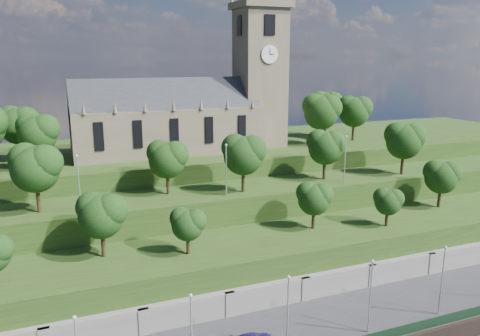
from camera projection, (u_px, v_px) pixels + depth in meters
name	position (u px, v px, depth m)	size (l,w,h in m)	color
retaining_wall	(266.00, 301.00, 57.14)	(160.00, 2.10, 5.00)	slate
embankment_lower	(247.00, 269.00, 62.25)	(160.00, 12.00, 8.00)	#223B13
embankment_upper	(220.00, 228.00, 71.74)	(160.00, 10.00, 12.00)	#223B13
hilltop	(184.00, 185.00, 90.39)	(160.00, 32.00, 15.00)	#223B13
church	(192.00, 109.00, 83.56)	(38.60, 12.35, 27.60)	brown
trees_lower	(264.00, 203.00, 61.76)	(68.70, 8.72, 8.08)	black
trees_upper	(247.00, 151.00, 69.58)	(63.92, 8.67, 9.05)	black
trees_hilltop	(200.00, 116.00, 82.69)	(73.47, 16.09, 10.11)	black
lamp_posts_promenade	(288.00, 309.00, 46.83)	(60.36, 0.36, 8.63)	#B2B2B7
lamp_posts_upper	(226.00, 166.00, 66.61)	(40.36, 0.36, 7.63)	#B2B2B7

